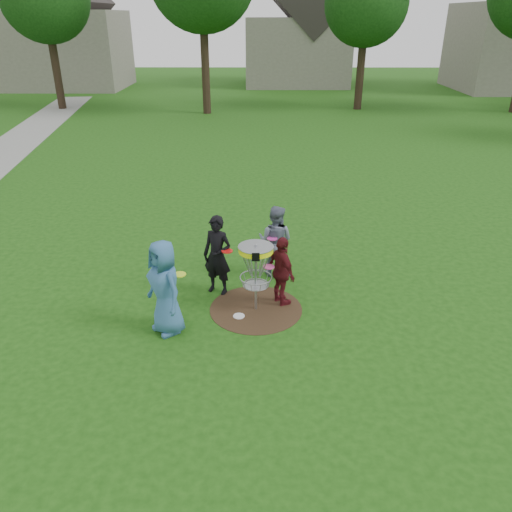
{
  "coord_description": "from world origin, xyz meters",
  "views": [
    {
      "loc": [
        0.06,
        -8.28,
        5.15
      ],
      "look_at": [
        0.0,
        0.3,
        1.0
      ],
      "focal_mm": 35.0,
      "sensor_mm": 36.0,
      "label": 1
    }
  ],
  "objects_px": {
    "player_blue": "(165,288)",
    "player_maroon": "(282,272)",
    "player_grey": "(275,241)",
    "disc_golf_basket": "(256,262)",
    "player_black": "(217,255)"
  },
  "relations": [
    {
      "from": "player_grey",
      "to": "player_maroon",
      "type": "xyz_separation_m",
      "value": [
        0.09,
        -1.24,
        -0.09
      ]
    },
    {
      "from": "player_blue",
      "to": "disc_golf_basket",
      "type": "bearing_deg",
      "value": 74.29
    },
    {
      "from": "player_blue",
      "to": "player_maroon",
      "type": "height_order",
      "value": "player_blue"
    },
    {
      "from": "player_grey",
      "to": "player_blue",
      "type": "bearing_deg",
      "value": 68.44
    },
    {
      "from": "player_blue",
      "to": "player_grey",
      "type": "height_order",
      "value": "player_blue"
    },
    {
      "from": "player_blue",
      "to": "player_grey",
      "type": "distance_m",
      "value": 2.95
    },
    {
      "from": "player_blue",
      "to": "player_maroon",
      "type": "xyz_separation_m",
      "value": [
        2.08,
        0.95,
        -0.17
      ]
    },
    {
      "from": "player_blue",
      "to": "disc_golf_basket",
      "type": "xyz_separation_m",
      "value": [
        1.58,
        0.73,
        0.14
      ]
    },
    {
      "from": "player_black",
      "to": "player_maroon",
      "type": "relative_size",
      "value": 1.17
    },
    {
      "from": "player_black",
      "to": "player_grey",
      "type": "xyz_separation_m",
      "value": [
        1.18,
        0.79,
        -0.03
      ]
    },
    {
      "from": "player_maroon",
      "to": "disc_golf_basket",
      "type": "bearing_deg",
      "value": 85.25
    },
    {
      "from": "player_grey",
      "to": "player_maroon",
      "type": "relative_size",
      "value": 1.12
    },
    {
      "from": "player_blue",
      "to": "disc_golf_basket",
      "type": "distance_m",
      "value": 1.74
    },
    {
      "from": "player_blue",
      "to": "player_black",
      "type": "xyz_separation_m",
      "value": [
        0.8,
        1.4,
        -0.05
      ]
    },
    {
      "from": "player_maroon",
      "to": "disc_golf_basket",
      "type": "height_order",
      "value": "player_maroon"
    }
  ]
}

